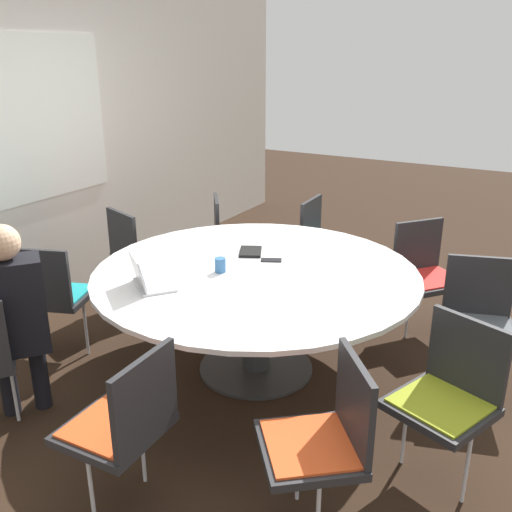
% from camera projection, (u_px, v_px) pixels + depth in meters
% --- Properties ---
extents(ground_plane, '(16.00, 16.00, 0.00)m').
position_uv_depth(ground_plane, '(256.00, 368.00, 3.95)').
color(ground_plane, black).
extents(wall_back, '(8.00, 0.07, 2.70)m').
position_uv_depth(wall_back, '(18.00, 147.00, 4.49)').
color(wall_back, silver).
rests_on(wall_back, ground_plane).
extents(conference_table, '(2.11, 2.11, 0.73)m').
position_uv_depth(conference_table, '(256.00, 287.00, 3.74)').
color(conference_table, '#333333').
rests_on(conference_table, ground_plane).
extents(chair_1, '(0.46, 0.44, 0.86)m').
position_uv_depth(chair_1, '(125.00, 419.00, 2.56)').
color(chair_1, '#262628').
rests_on(chair_1, ground_plane).
extents(chair_2, '(0.61, 0.60, 0.86)m').
position_uv_depth(chair_2, '(324.00, 433.00, 2.47)').
color(chair_2, '#262628').
rests_on(chair_2, ground_plane).
extents(chair_3, '(0.55, 0.56, 0.86)m').
position_uv_depth(chair_3, '(449.00, 390.00, 2.78)').
color(chair_3, '#262628').
rests_on(chair_3, ground_plane).
extents(chair_4, '(0.53, 0.55, 0.86)m').
position_uv_depth(chair_4, '(479.00, 315.00, 3.56)').
color(chair_4, '#262628').
rests_on(chair_4, ground_plane).
extents(chair_5, '(0.61, 0.60, 0.86)m').
position_uv_depth(chair_5, '(426.00, 269.00, 4.31)').
color(chair_5, '#262628').
rests_on(chair_5, ground_plane).
extents(chair_6, '(0.46, 0.44, 0.86)m').
position_uv_depth(chair_6, '(324.00, 239.00, 4.97)').
color(chair_6, '#262628').
rests_on(chair_6, ground_plane).
extents(chair_7, '(0.60, 0.60, 0.86)m').
position_uv_depth(chair_7, '(231.00, 235.00, 5.08)').
color(chair_7, '#262628').
rests_on(chair_7, ground_plane).
extents(chair_8, '(0.54, 0.55, 0.86)m').
position_uv_depth(chair_8, '(137.00, 250.00, 4.72)').
color(chair_8, '#262628').
rests_on(chair_8, ground_plane).
extents(chair_9, '(0.55, 0.56, 0.86)m').
position_uv_depth(chair_9, '(52.00, 291.00, 3.92)').
color(chair_9, '#262628').
rests_on(chair_9, ground_plane).
extents(person_0, '(0.42, 0.39, 1.21)m').
position_uv_depth(person_0, '(12.00, 310.00, 3.19)').
color(person_0, black).
rests_on(person_0, ground_plane).
extents(laptop, '(0.36, 0.37, 0.21)m').
position_uv_depth(laptop, '(147.00, 279.00, 3.42)').
color(laptop, silver).
rests_on(laptop, conference_table).
extents(spiral_notebook, '(0.26, 0.23, 0.02)m').
position_uv_depth(spiral_notebook, '(251.00, 252.00, 4.01)').
color(spiral_notebook, black).
rests_on(spiral_notebook, conference_table).
extents(coffee_cup, '(0.07, 0.07, 0.09)m').
position_uv_depth(coffee_cup, '(220.00, 265.00, 3.66)').
color(coffee_cup, '#33669E').
rests_on(coffee_cup, conference_table).
extents(cell_phone, '(0.12, 0.16, 0.01)m').
position_uv_depth(cell_phone, '(271.00, 260.00, 3.86)').
color(cell_phone, black).
rests_on(cell_phone, conference_table).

